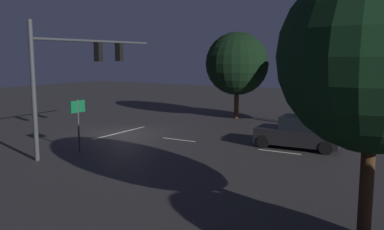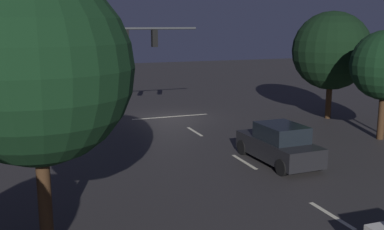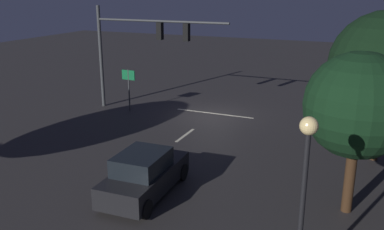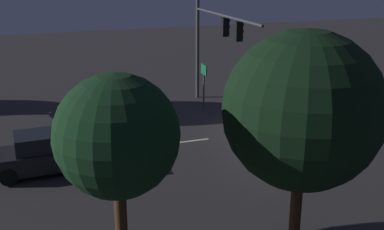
{
  "view_description": "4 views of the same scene",
  "coord_description": "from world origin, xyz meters",
  "px_view_note": "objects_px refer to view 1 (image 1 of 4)",
  "views": [
    {
      "loc": [
        19.65,
        16.35,
        4.81
      ],
      "look_at": [
        -0.74,
        4.45,
        1.39
      ],
      "focal_mm": 38.28,
      "sensor_mm": 36.0,
      "label": 1
    },
    {
      "loc": [
        8.8,
        27.06,
        5.9
      ],
      "look_at": [
        0.3,
        4.36,
        1.02
      ],
      "focal_mm": 43.0,
      "sensor_mm": 36.0,
      "label": 2
    },
    {
      "loc": [
        -8.72,
        23.08,
        7.48
      ],
      "look_at": [
        -0.22,
        3.59,
        1.03
      ],
      "focal_mm": 39.58,
      "sensor_mm": 36.0,
      "label": 3
    },
    {
      "loc": [
        -20.88,
        11.06,
        8.44
      ],
      "look_at": [
        -0.74,
        4.01,
        1.58
      ],
      "focal_mm": 45.45,
      "sensor_mm": 36.0,
      "label": 4
    }
  ],
  "objects_px": {
    "street_lamp_left_kerb": "(378,81)",
    "route_sign": "(78,114)",
    "traffic_signal_assembly": "(79,64)",
    "tree_left_far": "(237,64)",
    "tree_right_near": "(375,57)",
    "tree_left_near": "(305,71)",
    "car_approaching": "(299,133)"
  },
  "relations": [
    {
      "from": "route_sign",
      "to": "tree_left_far",
      "type": "bearing_deg",
      "value": 170.92
    },
    {
      "from": "route_sign",
      "to": "tree_left_near",
      "type": "xyz_separation_m",
      "value": [
        -13.46,
        7.64,
        1.88
      ]
    },
    {
      "from": "tree_left_far",
      "to": "traffic_signal_assembly",
      "type": "bearing_deg",
      "value": -11.19
    },
    {
      "from": "traffic_signal_assembly",
      "to": "tree_right_near",
      "type": "relative_size",
      "value": 1.2
    },
    {
      "from": "street_lamp_left_kerb",
      "to": "tree_right_near",
      "type": "relative_size",
      "value": 0.64
    },
    {
      "from": "car_approaching",
      "to": "route_sign",
      "type": "relative_size",
      "value": 1.66
    },
    {
      "from": "car_approaching",
      "to": "street_lamp_left_kerb",
      "type": "bearing_deg",
      "value": 154.23
    },
    {
      "from": "street_lamp_left_kerb",
      "to": "route_sign",
      "type": "height_order",
      "value": "street_lamp_left_kerb"
    },
    {
      "from": "street_lamp_left_kerb",
      "to": "tree_left_near",
      "type": "relative_size",
      "value": 0.83
    },
    {
      "from": "car_approaching",
      "to": "tree_left_near",
      "type": "height_order",
      "value": "tree_left_near"
    },
    {
      "from": "route_sign",
      "to": "tree_left_far",
      "type": "xyz_separation_m",
      "value": [
        -14.22,
        2.27,
        2.3
      ]
    },
    {
      "from": "tree_left_near",
      "to": "tree_right_near",
      "type": "xyz_separation_m",
      "value": [
        16.82,
        6.22,
        0.98
      ]
    },
    {
      "from": "traffic_signal_assembly",
      "to": "car_approaching",
      "type": "bearing_deg",
      "value": 120.74
    },
    {
      "from": "street_lamp_left_kerb",
      "to": "route_sign",
      "type": "bearing_deg",
      "value": -44.44
    },
    {
      "from": "traffic_signal_assembly",
      "to": "tree_left_near",
      "type": "xyz_separation_m",
      "value": [
        -12.86,
        8.06,
        -0.6
      ]
    },
    {
      "from": "tree_right_near",
      "to": "car_approaching",
      "type": "bearing_deg",
      "value": -155.25
    },
    {
      "from": "tree_left_near",
      "to": "tree_right_near",
      "type": "bearing_deg",
      "value": 20.28
    },
    {
      "from": "traffic_signal_assembly",
      "to": "tree_right_near",
      "type": "distance_m",
      "value": 14.82
    },
    {
      "from": "traffic_signal_assembly",
      "to": "tree_left_near",
      "type": "bearing_deg",
      "value": 147.93
    },
    {
      "from": "car_approaching",
      "to": "tree_left_far",
      "type": "bearing_deg",
      "value": -137.83
    },
    {
      "from": "traffic_signal_assembly",
      "to": "street_lamp_left_kerb",
      "type": "relative_size",
      "value": 1.86
    },
    {
      "from": "car_approaching",
      "to": "route_sign",
      "type": "xyz_separation_m",
      "value": [
        6.4,
        -9.35,
        1.12
      ]
    },
    {
      "from": "tree_right_near",
      "to": "tree_left_far",
      "type": "distance_m",
      "value": 21.06
    },
    {
      "from": "tree_left_far",
      "to": "tree_left_near",
      "type": "bearing_deg",
      "value": 81.94
    },
    {
      "from": "route_sign",
      "to": "street_lamp_left_kerb",
      "type": "bearing_deg",
      "value": 135.56
    },
    {
      "from": "traffic_signal_assembly",
      "to": "tree_left_far",
      "type": "distance_m",
      "value": 13.89
    },
    {
      "from": "traffic_signal_assembly",
      "to": "tree_left_far",
      "type": "height_order",
      "value": "tree_left_far"
    },
    {
      "from": "tree_right_near",
      "to": "tree_left_near",
      "type": "bearing_deg",
      "value": -159.72
    },
    {
      "from": "route_sign",
      "to": "car_approaching",
      "type": "bearing_deg",
      "value": 124.41
    },
    {
      "from": "tree_left_near",
      "to": "route_sign",
      "type": "bearing_deg",
      "value": -29.58
    },
    {
      "from": "tree_left_near",
      "to": "tree_left_far",
      "type": "bearing_deg",
      "value": -98.06
    },
    {
      "from": "traffic_signal_assembly",
      "to": "tree_left_far",
      "type": "relative_size",
      "value": 1.31
    }
  ]
}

